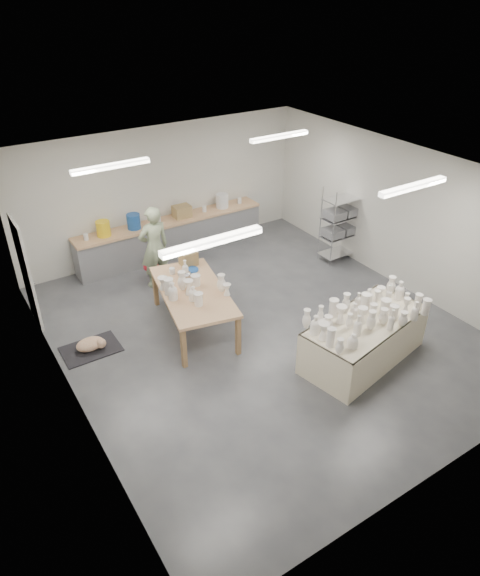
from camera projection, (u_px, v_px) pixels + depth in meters
room at (254, 230)px, 8.68m from camera, size 8.00×8.02×3.00m
back_counter at (172, 236)px, 12.13m from camera, size 4.60×0.60×1.24m
wire_shelf at (341, 222)px, 11.74m from camera, size 0.88×0.48×1.80m
drying_table at (364, 337)px, 8.76m from camera, size 2.45×1.52×1.18m
work_table at (191, 287)px, 9.41m from camera, size 1.55×2.42×1.21m
rug at (91, 349)px, 9.20m from camera, size 1.00×0.70×0.02m
cat at (91, 344)px, 9.14m from camera, size 0.58×0.48×0.21m
potter at (154, 247)px, 10.69m from camera, size 0.66×0.43×1.80m
red_stool at (152, 267)px, 11.20m from camera, size 0.42×0.42×0.33m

